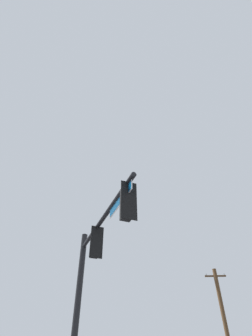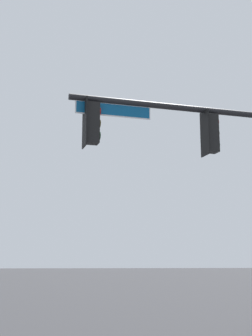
% 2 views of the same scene
% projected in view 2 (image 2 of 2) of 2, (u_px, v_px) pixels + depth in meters
% --- Properties ---
extents(signal_pole_near, '(6.34, 0.92, 6.69)m').
position_uv_depth(signal_pole_near, '(220.00, 164.00, 13.04)').
color(signal_pole_near, black).
rests_on(signal_pole_near, ground_plane).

